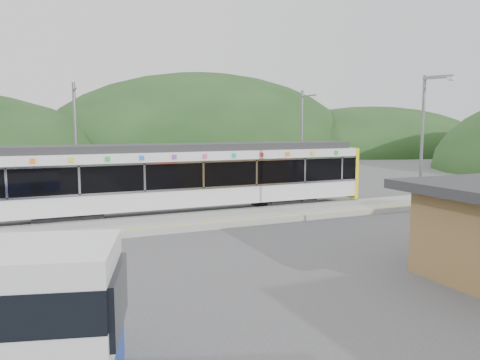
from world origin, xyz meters
name	(u,v)px	position (x,y,z in m)	size (l,w,h in m)	color
ground	(264,234)	(0.00, 0.00, 0.00)	(120.00, 120.00, 0.00)	#4C4C4F
hills	(318,206)	(6.19, 5.29, 0.00)	(146.00, 149.00, 26.00)	#1E3D19
platform	(235,217)	(0.00, 3.30, 0.15)	(26.00, 3.20, 0.30)	#9E9E99
yellow_line	(245,219)	(0.00, 2.00, 0.30)	(26.00, 0.10, 0.01)	yellow
train	(186,176)	(-1.71, 6.00, 2.06)	(20.44, 3.01, 3.74)	black
catenary_mast_west	(76,146)	(-7.00, 8.56, 3.65)	(0.18, 1.80, 7.00)	slate
catenary_mast_east	(302,142)	(7.00, 8.56, 3.65)	(0.18, 1.80, 7.00)	slate
lamp_post	(424,145)	(5.12, -3.86, 3.98)	(0.54, 1.21, 6.69)	slate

